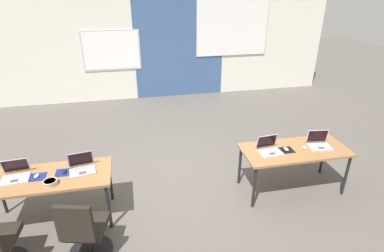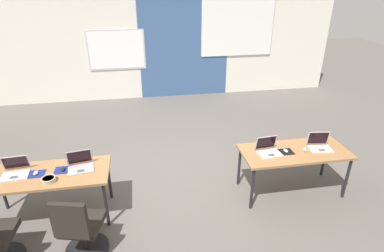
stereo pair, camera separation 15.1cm
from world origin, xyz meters
name	(u,v)px [view 1 (the left image)]	position (x,y,z in m)	size (l,w,h in m)	color
ground_plane	(175,180)	(0.00, 0.00, 0.00)	(24.00, 24.00, 0.00)	#56514C
back_wall_assembly	(151,46)	(0.03, 4.20, 1.41)	(10.00, 0.27, 2.80)	silver
desk_near_left	(48,180)	(-1.75, -0.60, 0.66)	(1.60, 0.70, 0.72)	olive
desk_near_right	(294,152)	(1.75, -0.60, 0.66)	(1.60, 0.70, 0.72)	olive
laptop_near_left_end	(15,174)	(-2.14, -0.54, 0.77)	(0.36, 0.32, 0.23)	#B7B7BC
mousepad_near_left_end	(37,177)	(-1.88, -0.59, 0.72)	(0.22, 0.19, 0.00)	navy
mouse_near_left_end	(37,176)	(-1.88, -0.59, 0.74)	(0.07, 0.11, 0.03)	#B2B2B7
laptop_near_left_inner	(82,167)	(-1.32, -0.54, 0.77)	(0.37, 0.33, 0.23)	#9E9EA3
mousepad_near_left_inner	(64,172)	(-1.55, -0.55, 0.72)	(0.22, 0.19, 0.00)	navy
mouse_near_left_inner	(64,171)	(-1.55, -0.55, 0.74)	(0.08, 0.11, 0.03)	black
chair_near_left_inner	(85,234)	(-1.26, -1.37, 0.38)	(0.53, 0.59, 0.92)	black
laptop_near_right_end	(319,143)	(2.15, -0.58, 0.77)	(0.36, 0.31, 0.24)	#B7B7BC
mouse_near_right_end	(304,147)	(1.90, -0.61, 0.74)	(0.09, 0.11, 0.03)	silver
laptop_near_right_inner	(269,148)	(1.33, -0.59, 0.77)	(0.36, 0.31, 0.23)	#B7B7BC
mousepad_near_right_inner	(286,150)	(1.60, -0.61, 0.72)	(0.22, 0.19, 0.00)	black
mouse_near_right_inner	(286,149)	(1.60, -0.61, 0.74)	(0.06, 0.10, 0.03)	silver
snack_bowl	(50,182)	(-1.67, -0.79, 0.76)	(0.18, 0.18, 0.06)	tan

